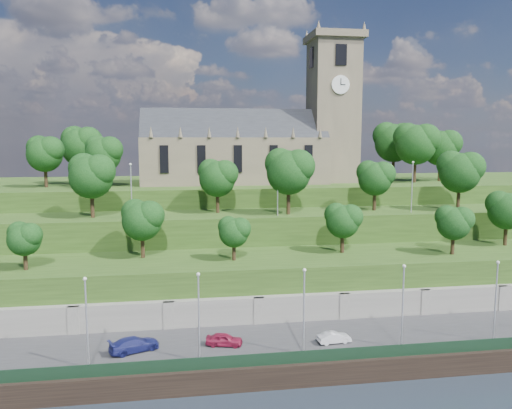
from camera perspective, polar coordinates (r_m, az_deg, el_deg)
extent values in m
plane|color=#1C232D|center=(49.74, 8.52, -19.69)|extent=(320.00, 320.00, 0.00)
cube|color=#2D2D30|center=(54.53, 6.61, -15.97)|extent=(160.00, 12.00, 2.00)
cube|color=black|center=(49.21, 8.56, -18.57)|extent=(160.00, 0.50, 2.20)
cube|color=black|center=(49.14, 8.37, -16.68)|extent=(160.00, 0.10, 1.20)
cube|color=slate|center=(59.38, 5.08, -12.41)|extent=(160.00, 2.00, 5.00)
cube|color=slate|center=(58.25, -20.07, -13.24)|extent=(1.20, 0.60, 5.00)
cube|color=slate|center=(57.11, -9.92, -13.31)|extent=(1.20, 0.60, 5.00)
cube|color=slate|center=(57.71, 0.32, -12.97)|extent=(1.20, 0.60, 5.00)
cube|color=slate|center=(59.99, 10.02, -12.28)|extent=(1.20, 0.60, 5.00)
cube|color=slate|center=(63.78, 18.74, -11.37)|extent=(1.20, 0.60, 5.00)
cube|color=slate|center=(68.82, 26.28, -10.36)|extent=(1.20, 0.60, 5.00)
cube|color=#264216|center=(64.46, 3.82, -9.38)|extent=(160.00, 12.00, 8.00)
cube|color=#264216|center=(74.37, 2.00, -5.50)|extent=(160.00, 10.00, 12.00)
cube|color=#264216|center=(94.43, -0.34, -1.81)|extent=(160.00, 32.00, 15.00)
cube|color=brown|center=(88.82, -2.54, 5.06)|extent=(32.00, 12.00, 8.00)
cube|color=#202328|center=(88.75, -2.55, 7.64)|extent=(32.00, 10.18, 10.18)
cone|color=brown|center=(82.39, -11.93, 8.14)|extent=(0.70, 0.70, 1.80)
cone|color=brown|center=(82.26, -8.65, 8.22)|extent=(0.70, 0.70, 1.80)
cone|color=brown|center=(82.40, -5.37, 8.27)|extent=(0.70, 0.70, 1.80)
cone|color=brown|center=(82.80, -2.11, 8.29)|extent=(0.70, 0.70, 1.80)
cone|color=brown|center=(83.46, 1.11, 8.29)|extent=(0.70, 0.70, 1.80)
cone|color=brown|center=(84.37, 4.27, 8.26)|extent=(0.70, 0.70, 1.80)
cone|color=brown|center=(85.53, 7.35, 8.21)|extent=(0.70, 0.70, 1.80)
cube|color=black|center=(82.27, -10.46, 5.11)|extent=(1.40, 0.25, 4.50)
cube|color=black|center=(82.30, -6.26, 5.19)|extent=(1.40, 0.25, 4.50)
cube|color=black|center=(82.77, -2.09, 5.24)|extent=(1.40, 0.25, 4.50)
cube|color=black|center=(83.66, 2.01, 5.27)|extent=(1.40, 0.25, 4.50)
cube|color=black|center=(84.97, 6.01, 5.26)|extent=(1.40, 0.25, 4.50)
cube|color=brown|center=(92.55, 8.77, 10.34)|extent=(8.00, 8.00, 25.00)
cube|color=brown|center=(94.16, 8.93, 18.33)|extent=(9.20, 9.20, 1.20)
cone|color=brown|center=(89.54, 7.17, 19.72)|extent=(0.80, 0.80, 1.60)
cone|color=brown|center=(97.11, 5.82, 18.76)|extent=(0.80, 0.80, 1.60)
cone|color=brown|center=(91.96, 12.26, 19.28)|extent=(0.80, 0.80, 1.60)
cone|color=brown|center=(99.34, 10.54, 18.41)|extent=(0.80, 0.80, 1.60)
cube|color=black|center=(89.70, 9.70, 16.53)|extent=(2.00, 0.25, 3.50)
cube|color=black|center=(97.40, 8.14, 15.82)|extent=(2.00, 0.25, 3.50)
cube|color=black|center=(92.42, 6.37, 16.31)|extent=(0.25, 2.00, 3.50)
cube|color=black|center=(94.81, 11.33, 15.99)|extent=(0.25, 2.00, 3.50)
cylinder|color=white|center=(88.99, 9.64, 13.35)|extent=(3.20, 0.30, 3.20)
cylinder|color=white|center=(94.20, 11.28, 12.98)|extent=(0.30, 3.20, 3.20)
cube|color=black|center=(88.88, 9.68, 13.69)|extent=(0.12, 0.05, 1.10)
cube|color=black|center=(88.95, 9.93, 13.35)|extent=(0.80, 0.05, 0.12)
cylinder|color=black|center=(62.28, -24.85, -5.73)|extent=(0.47, 0.47, 2.37)
sphere|color=black|center=(61.82, -24.97, -3.66)|extent=(3.69, 3.69, 3.69)
sphere|color=black|center=(61.17, -24.43, -3.21)|extent=(2.76, 2.76, 2.76)
sphere|color=black|center=(62.32, -25.46, -2.91)|extent=(2.58, 2.58, 2.58)
cylinder|color=black|center=(63.77, -12.83, -4.56)|extent=(0.50, 0.50, 3.16)
sphere|color=black|center=(63.22, -12.91, -1.85)|extent=(4.92, 4.92, 4.92)
sphere|color=black|center=(62.56, -12.06, -1.24)|extent=(3.69, 3.69, 3.69)
sphere|color=black|center=(63.75, -13.66, -0.90)|extent=(3.44, 3.44, 3.44)
cylinder|color=black|center=(61.07, -2.54, -5.31)|extent=(0.46, 0.46, 2.33)
sphere|color=black|center=(60.61, -2.55, -3.23)|extent=(3.62, 3.62, 3.62)
sphere|color=black|center=(60.24, -1.83, -2.77)|extent=(2.72, 2.72, 2.72)
sphere|color=black|center=(60.87, -3.20, -2.50)|extent=(2.54, 2.54, 2.54)
cylinder|color=black|center=(65.97, 9.84, -4.25)|extent=(0.48, 0.48, 2.80)
sphere|color=black|center=(65.48, 9.89, -1.93)|extent=(4.36, 4.36, 4.36)
sphere|color=black|center=(65.25, 10.75, -1.40)|extent=(3.27, 3.27, 3.27)
sphere|color=black|center=(65.62, 9.12, -1.12)|extent=(3.05, 3.05, 3.05)
cylinder|color=black|center=(68.92, 21.56, -4.20)|extent=(0.48, 0.48, 2.72)
sphere|color=black|center=(68.46, 21.66, -2.04)|extent=(4.22, 4.22, 4.22)
sphere|color=black|center=(68.44, 22.48, -1.55)|extent=(3.17, 3.17, 3.17)
sphere|color=black|center=(68.42, 20.94, -1.30)|extent=(2.96, 2.96, 2.96)
cylinder|color=black|center=(77.66, 26.63, -3.00)|extent=(0.51, 0.51, 3.28)
sphere|color=black|center=(77.20, 26.76, -0.68)|extent=(5.10, 5.10, 5.10)
sphere|color=black|center=(77.08, 25.99, 0.11)|extent=(3.57, 3.57, 3.57)
cylinder|color=black|center=(71.80, -18.21, 0.07)|extent=(0.53, 0.53, 3.80)
sphere|color=black|center=(71.45, -18.33, 3.00)|extent=(5.92, 5.92, 5.92)
sphere|color=black|center=(70.62, -17.49, 3.71)|extent=(4.44, 4.44, 4.44)
sphere|color=black|center=(72.28, -19.08, 3.95)|extent=(4.14, 4.14, 4.14)
cylinder|color=black|center=(72.98, -4.41, 0.37)|extent=(0.51, 0.51, 3.39)
sphere|color=black|center=(72.66, -4.44, 2.94)|extent=(5.28, 5.28, 5.28)
sphere|color=black|center=(72.16, -3.58, 3.55)|extent=(3.96, 3.96, 3.96)
sphere|color=black|center=(73.18, -5.21, 3.79)|extent=(3.70, 3.70, 3.70)
cylinder|color=black|center=(71.41, 3.73, 0.50)|extent=(0.54, 0.54, 4.08)
sphere|color=black|center=(71.05, 3.75, 3.65)|extent=(6.34, 6.34, 6.34)
sphere|color=black|center=(70.66, 4.88, 4.40)|extent=(4.76, 4.76, 4.76)
sphere|color=black|center=(71.52, 2.75, 4.70)|extent=(4.44, 4.44, 4.44)
cylinder|color=black|center=(77.42, 13.38, 0.54)|extent=(0.50, 0.50, 3.25)
sphere|color=black|center=(77.12, 13.45, 2.86)|extent=(5.06, 5.06, 5.06)
sphere|color=black|center=(76.99, 14.31, 3.39)|extent=(3.80, 3.80, 3.80)
sphere|color=black|center=(77.31, 12.69, 3.65)|extent=(3.54, 3.54, 3.54)
cylinder|color=black|center=(81.15, 22.13, 0.73)|extent=(0.53, 0.53, 3.88)
sphere|color=black|center=(80.84, 22.26, 3.37)|extent=(6.04, 6.04, 6.04)
sphere|color=black|center=(80.90, 23.24, 3.97)|extent=(4.53, 4.53, 4.53)
sphere|color=black|center=(80.89, 21.38, 4.27)|extent=(4.23, 4.23, 4.23)
cylinder|color=black|center=(87.13, -22.89, 2.99)|extent=(0.52, 0.52, 3.58)
sphere|color=black|center=(86.97, -23.01, 5.27)|extent=(5.58, 5.58, 5.58)
sphere|color=black|center=(86.14, -22.40, 5.84)|extent=(4.18, 4.18, 4.18)
sphere|color=black|center=(87.87, -23.55, 5.98)|extent=(3.90, 3.90, 3.90)
cylinder|color=black|center=(91.98, -19.25, 3.59)|extent=(0.55, 0.55, 4.31)
sphere|color=black|center=(91.83, -19.36, 6.18)|extent=(6.71, 6.71, 6.71)
sphere|color=black|center=(90.92, -18.63, 6.84)|extent=(5.03, 5.03, 5.03)
sphere|color=black|center=(92.87, -20.02, 6.99)|extent=(4.69, 4.69, 4.69)
cylinder|color=black|center=(83.33, -16.97, 3.08)|extent=(0.52, 0.52, 3.57)
sphere|color=black|center=(83.17, -17.06, 5.45)|extent=(5.56, 5.56, 5.56)
sphere|color=black|center=(82.44, -16.37, 6.04)|extent=(4.17, 4.17, 4.17)
sphere|color=black|center=(83.98, -17.68, 6.20)|extent=(3.89, 3.89, 3.89)
cylinder|color=black|center=(94.12, 17.68, 3.81)|extent=(0.56, 0.56, 4.59)
sphere|color=black|center=(93.98, 17.79, 6.51)|extent=(7.13, 7.13, 7.13)
sphere|color=black|center=(93.98, 18.79, 7.12)|extent=(5.35, 5.35, 5.35)
sphere|color=black|center=(94.24, 16.89, 7.41)|extent=(4.99, 4.99, 4.99)
cylinder|color=black|center=(101.13, 15.41, 4.17)|extent=(0.57, 0.57, 4.77)
sphere|color=black|center=(101.00, 15.50, 6.78)|extent=(7.42, 7.42, 7.42)
sphere|color=black|center=(100.94, 16.47, 7.38)|extent=(5.56, 5.56, 5.56)
sphere|color=black|center=(101.33, 14.64, 7.65)|extent=(5.19, 5.19, 5.19)
cylinder|color=black|center=(98.62, 20.23, 3.72)|extent=(0.54, 0.54, 4.14)
sphere|color=black|center=(98.48, 20.33, 6.04)|extent=(6.44, 6.44, 6.44)
sphere|color=black|center=(98.54, 21.20, 6.57)|extent=(4.83, 4.83, 4.83)
sphere|color=black|center=(98.64, 19.56, 6.83)|extent=(4.51, 4.51, 4.51)
cylinder|color=#B2B2B7|center=(48.44, -18.76, -12.88)|extent=(0.16, 0.16, 8.23)
sphere|color=silver|center=(47.17, -18.98, -8.05)|extent=(0.36, 0.36, 0.36)
cylinder|color=#B2B2B7|center=(47.70, -6.55, -12.85)|extent=(0.16, 0.16, 8.23)
sphere|color=silver|center=(46.41, -6.62, -7.94)|extent=(0.36, 0.36, 0.36)
cylinder|color=#B2B2B7|center=(49.03, 5.49, -12.27)|extent=(0.16, 0.16, 8.23)
sphere|color=silver|center=(47.77, 5.56, -7.48)|extent=(0.36, 0.36, 0.36)
cylinder|color=#B2B2B7|center=(52.27, 16.40, -11.28)|extent=(0.16, 0.16, 8.23)
sphere|color=silver|center=(51.10, 16.57, -6.77)|extent=(0.36, 0.36, 0.36)
cylinder|color=#B2B2B7|center=(57.10, 25.68, -10.12)|extent=(0.16, 0.16, 8.23)
sphere|color=silver|center=(56.03, 25.92, -5.98)|extent=(0.36, 0.36, 0.36)
cylinder|color=#B2B2B7|center=(68.92, -14.06, 1.37)|extent=(0.16, 0.16, 7.24)
sphere|color=silver|center=(68.64, -14.16, 4.47)|extent=(0.36, 0.36, 0.36)
cylinder|color=#B2B2B7|center=(69.90, 2.49, 1.66)|extent=(0.16, 0.16, 7.24)
sphere|color=silver|center=(69.63, 2.51, 4.73)|extent=(0.36, 0.36, 0.36)
cylinder|color=#B2B2B7|center=(76.31, 17.40, 1.81)|extent=(0.16, 0.16, 7.24)
sphere|color=silver|center=(76.07, 17.51, 4.62)|extent=(0.36, 0.36, 0.36)
imported|color=maroon|center=(52.10, -3.65, -15.13)|extent=(3.94, 2.32, 1.26)
imported|color=#BABABF|center=(53.24, 8.91, -14.78)|extent=(3.53, 1.53, 1.13)
imported|color=navy|center=(52.09, -13.74, -15.25)|extent=(5.26, 3.74, 1.42)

